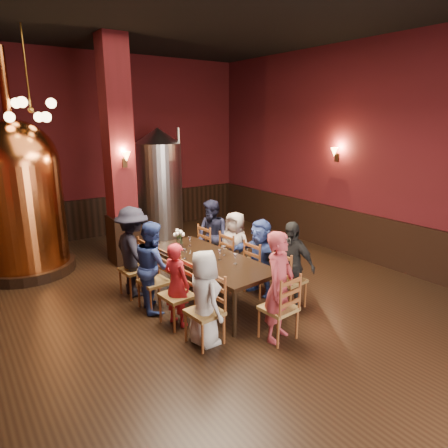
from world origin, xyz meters
TOP-DOWN VIEW (x-y plane):
  - room at (0.00, 0.00)m, footprint 10.00×10.02m
  - wainscot_right at (3.96, 0.00)m, footprint 0.08×9.90m
  - wainscot_back at (0.00, 4.96)m, footprint 7.90×0.08m
  - column at (-0.30, 2.80)m, footprint 0.58×0.58m
  - pendant_cluster at (-1.80, 2.90)m, footprint 0.90×0.90m
  - sconce_wall at (3.90, 0.80)m, footprint 0.20×0.20m
  - sconce_column at (-0.30, 2.50)m, footprint 0.20×0.20m
  - dining_table at (0.14, 0.18)m, footprint 1.19×2.47m
  - chair_0 at (-0.63, -0.88)m, footprint 0.50×0.50m
  - person_0 at (-0.63, -0.88)m, footprint 0.46×0.67m
  - chair_1 at (-0.68, -0.21)m, footprint 0.50×0.50m
  - person_1 at (-0.68, -0.21)m, footprint 0.42×0.53m
  - chair_2 at (-0.74, 0.44)m, footprint 0.50×0.50m
  - person_2 at (-0.74, 0.44)m, footprint 0.50×0.76m
  - chair_3 at (-0.79, 1.11)m, footprint 0.50×0.50m
  - person_3 at (-0.79, 1.11)m, footprint 0.60×1.01m
  - chair_4 at (1.06, -0.75)m, footprint 0.50×0.50m
  - person_4 at (1.06, -0.75)m, footprint 0.58×0.90m
  - chair_5 at (1.01, -0.08)m, footprint 0.50×0.50m
  - person_5 at (1.01, -0.08)m, footprint 0.55×1.27m
  - chair_6 at (0.96, 0.58)m, footprint 0.50×0.50m
  - person_6 at (0.96, 0.58)m, footprint 0.62×0.76m
  - chair_7 at (0.90, 1.25)m, footprint 0.50×0.50m
  - person_7 at (0.90, 1.25)m, footprint 0.47×0.75m
  - chair_8 at (0.26, -1.36)m, footprint 0.50×0.50m
  - person_8 at (0.26, -1.36)m, footprint 0.66×0.57m
  - copper_kettle at (-2.11, 3.33)m, footprint 2.04×2.04m
  - steel_vessel at (1.21, 4.13)m, footprint 1.35×1.35m
  - rose_vase at (0.00, 0.92)m, footprint 0.20×0.20m
  - wine_glass_0 at (-0.21, 0.37)m, footprint 0.07×0.07m
  - wine_glass_1 at (0.40, 0.14)m, footprint 0.07×0.07m
  - wine_glass_2 at (0.19, 0.90)m, footprint 0.07×0.07m
  - wine_glass_3 at (0.23, 0.01)m, footprint 0.07×0.07m
  - wine_glass_4 at (0.32, -0.29)m, footprint 0.07×0.07m
  - wine_glass_5 at (-0.12, -0.06)m, footprint 0.07×0.07m

SIDE VIEW (x-z plane):
  - chair_0 at x=-0.63m, z-range 0.00..0.92m
  - chair_1 at x=-0.68m, z-range 0.00..0.92m
  - chair_2 at x=-0.74m, z-range 0.00..0.92m
  - chair_3 at x=-0.79m, z-range 0.00..0.92m
  - chair_4 at x=1.06m, z-range 0.00..0.92m
  - chair_5 at x=1.01m, z-range 0.00..0.92m
  - chair_6 at x=0.96m, z-range 0.00..0.92m
  - chair_7 at x=0.90m, z-range 0.00..0.92m
  - chair_8 at x=0.26m, z-range 0.00..0.92m
  - wainscot_right at x=3.96m, z-range 0.00..1.00m
  - wainscot_back at x=0.00m, z-range 0.00..1.00m
  - person_1 at x=-0.68m, z-range 0.00..1.26m
  - person_0 at x=-0.63m, z-range 0.00..1.32m
  - person_5 at x=1.01m, z-range 0.00..1.33m
  - person_6 at x=0.96m, z-range 0.00..1.33m
  - dining_table at x=0.14m, z-range 0.31..1.06m
  - person_4 at x=1.06m, z-range 0.00..1.43m
  - person_7 at x=0.90m, z-range 0.00..1.44m
  - person_2 at x=-0.74m, z-range 0.00..1.44m
  - person_8 at x=0.26m, z-range 0.00..1.54m
  - person_3 at x=-0.79m, z-range 0.00..1.55m
  - wine_glass_0 at x=-0.21m, z-range 0.75..0.92m
  - wine_glass_1 at x=0.40m, z-range 0.75..0.92m
  - wine_glass_2 at x=0.19m, z-range 0.75..0.92m
  - wine_glass_3 at x=0.23m, z-range 0.75..0.92m
  - wine_glass_4 at x=0.32m, z-range 0.75..0.92m
  - wine_glass_5 at x=-0.12m, z-range 0.75..0.92m
  - rose_vase at x=0.00m, z-range 0.80..1.15m
  - steel_vessel at x=1.21m, z-range 0.00..2.74m
  - copper_kettle at x=-2.11m, z-range -0.57..3.62m
  - sconce_wall at x=3.90m, z-range 2.02..2.38m
  - sconce_column at x=-0.30m, z-range 2.02..2.38m
  - room at x=0.00m, z-range 0.00..4.50m
  - column at x=-0.30m, z-range 0.00..4.50m
  - pendant_cluster at x=-1.80m, z-range 2.25..3.95m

